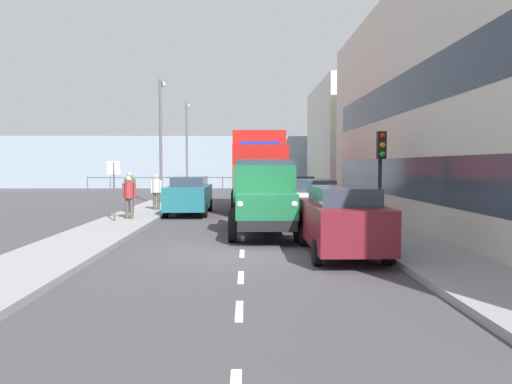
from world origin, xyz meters
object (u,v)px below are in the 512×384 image
object	(u,v)px
traffic_light_near	(381,158)
street_sign	(114,180)
car_silver_kerbside_2	(296,193)
pedestrian_near_railing	(156,189)
car_white_kerbside_1	(310,202)
truck_vintage_green	(264,199)
car_maroon_kerbside_near	(341,219)
pedestrian_couple_a	(129,194)
lamp_post_promenade	(161,130)
lorry_cargo_red	(258,168)
car_teal_oppositeside_0	(189,195)
pedestrian_with_bag	(130,189)
lamp_post_far	(187,139)

from	to	relation	value
traffic_light_near	street_sign	size ratio (longest dim) A/B	1.42
car_silver_kerbside_2	pedestrian_near_railing	xyz separation A→B (m)	(6.60, 0.38, 0.23)
pedestrian_near_railing	traffic_light_near	size ratio (longest dim) A/B	0.52
car_white_kerbside_1	truck_vintage_green	bearing A→B (deg)	54.27
car_white_kerbside_1	pedestrian_near_railing	distance (m)	8.23
car_maroon_kerbside_near	car_silver_kerbside_2	bearing A→B (deg)	-90.00
pedestrian_couple_a	street_sign	xyz separation A→B (m)	(0.39, 0.71, 0.56)
lamp_post_promenade	street_sign	size ratio (longest dim) A/B	3.05
lorry_cargo_red	car_silver_kerbside_2	world-z (taller)	lorry_cargo_red
car_teal_oppositeside_0	pedestrian_with_bag	xyz separation A→B (m)	(2.50, 0.82, 0.31)
pedestrian_with_bag	traffic_light_near	xyz separation A→B (m)	(-9.53, 5.43, 1.26)
pedestrian_with_bag	pedestrian_couple_a	bearing A→B (deg)	102.63
pedestrian_couple_a	traffic_light_near	bearing A→B (deg)	161.20
pedestrian_with_bag	pedestrian_near_railing	size ratio (longest dim) A/B	1.08
truck_vintage_green	car_maroon_kerbside_near	size ratio (longest dim) A/B	1.32
street_sign	car_maroon_kerbside_near	bearing A→B (deg)	139.58
lorry_cargo_red	pedestrian_with_bag	world-z (taller)	lorry_cargo_red
pedestrian_with_bag	lamp_post_promenade	world-z (taller)	lamp_post_promenade
car_maroon_kerbside_near	pedestrian_couple_a	distance (m)	9.83
street_sign	pedestrian_near_railing	bearing A→B (deg)	-99.11
pedestrian_near_railing	lamp_post_promenade	xyz separation A→B (m)	(0.55, -4.62, 3.08)
lorry_cargo_red	traffic_light_near	bearing A→B (deg)	114.10
pedestrian_couple_a	pedestrian_with_bag	size ratio (longest dim) A/B	0.93
traffic_light_near	pedestrian_near_railing	bearing A→B (deg)	-38.65
car_silver_kerbside_2	pedestrian_with_bag	bearing A→B (deg)	14.08
truck_vintage_green	lamp_post_far	size ratio (longest dim) A/B	0.81
car_maroon_kerbside_near	car_silver_kerbside_2	distance (m)	11.19
pedestrian_near_railing	traffic_light_near	bearing A→B (deg)	141.35
lorry_cargo_red	street_sign	size ratio (longest dim) A/B	3.65
pedestrian_with_bag	traffic_light_near	distance (m)	11.05
lorry_cargo_red	car_silver_kerbside_2	bearing A→B (deg)	144.91
car_maroon_kerbside_near	car_teal_oppositeside_0	distance (m)	11.29
lorry_cargo_red	pedestrian_near_railing	distance (m)	5.19
traffic_light_near	lamp_post_promenade	size ratio (longest dim) A/B	0.47
car_teal_oppositeside_0	lamp_post_far	bearing A→B (deg)	-82.79
lamp_post_far	street_sign	distance (m)	20.19
traffic_light_near	lamp_post_far	size ratio (longest dim) A/B	0.46
car_white_kerbside_1	traffic_light_near	distance (m)	3.28
pedestrian_near_railing	lamp_post_far	distance (m)	15.78
truck_vintage_green	street_sign	size ratio (longest dim) A/B	2.51
car_maroon_kerbside_near	pedestrian_couple_a	xyz separation A→B (m)	(6.94, -6.95, 0.23)
truck_vintage_green	pedestrian_with_bag	distance (m)	8.20
truck_vintage_green	traffic_light_near	size ratio (longest dim) A/B	1.76
car_teal_oppositeside_0	car_maroon_kerbside_near	bearing A→B (deg)	116.13
car_silver_kerbside_2	pedestrian_near_railing	distance (m)	6.62
truck_vintage_green	car_silver_kerbside_2	xyz separation A→B (m)	(-1.81, -7.81, -0.28)
car_silver_kerbside_2	pedestrian_near_railing	size ratio (longest dim) A/B	2.30
pedestrian_near_railing	truck_vintage_green	bearing A→B (deg)	122.83
car_silver_kerbside_2	car_teal_oppositeside_0	xyz separation A→B (m)	(4.97, 1.05, 0.00)
pedestrian_with_bag	lamp_post_far	bearing A→B (deg)	-91.55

